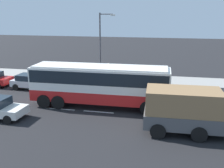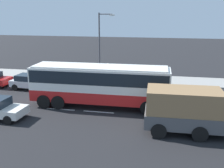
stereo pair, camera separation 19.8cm
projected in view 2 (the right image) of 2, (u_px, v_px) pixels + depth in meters
name	position (u px, v px, depth m)	size (l,w,h in m)	color
ground_plane	(120.00, 105.00, 21.56)	(120.00, 120.00, 0.00)	black
sidewalk_curb	(132.00, 79.00, 29.65)	(80.00, 4.00, 0.15)	gray
lane_centreline	(118.00, 113.00, 19.81)	(34.91, 0.16, 0.01)	white
coach_bus	(100.00, 82.00, 20.76)	(11.03, 2.79, 3.35)	red
cargo_truck	(200.00, 110.00, 16.21)	(7.06, 2.76, 2.84)	#19592D
car_silver_hatch	(32.00, 82.00, 25.78)	(4.49, 2.06, 1.47)	silver
pedestrian_near_curb	(108.00, 69.00, 29.82)	(0.32, 0.32, 1.68)	black
street_lamp	(101.00, 43.00, 27.80)	(1.72, 0.24, 7.23)	#47474C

